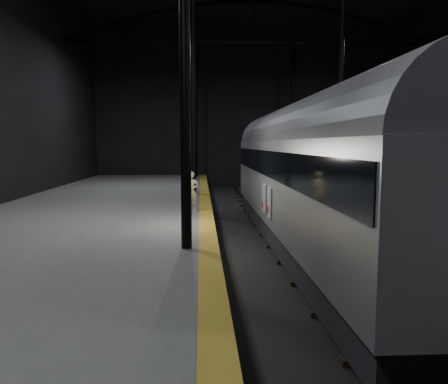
{
  "coord_description": "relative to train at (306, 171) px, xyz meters",
  "views": [
    {
      "loc": [
        -3.44,
        -14.6,
        3.56
      ],
      "look_at": [
        -2.69,
        -0.48,
        2.0
      ],
      "focal_mm": 35.0,
      "sensor_mm": 36.0,
      "label": 1
    }
  ],
  "objects": [
    {
      "name": "platform_left",
      "position": [
        -7.5,
        0.53,
        -2.2
      ],
      "size": [
        9.0,
        43.8,
        1.0
      ],
      "primitive_type": "cube",
      "color": "#4D4D4B",
      "rests_on": "ground"
    },
    {
      "name": "train",
      "position": [
        0.0,
        0.0,
        0.0
      ],
      "size": [
        2.71,
        18.08,
        4.83
      ],
      "color": "#A9ACB2",
      "rests_on": "ground"
    },
    {
      "name": "tactile_strip",
      "position": [
        -3.25,
        0.53,
        -1.69
      ],
      "size": [
        0.5,
        43.8,
        0.01
      ],
      "primitive_type": "cube",
      "color": "olive",
      "rests_on": "platform_left"
    },
    {
      "name": "ground",
      "position": [
        0.0,
        0.53,
        -2.7
      ],
      "size": [
        44.0,
        44.0,
        0.0
      ],
      "primitive_type": "plane",
      "color": "black",
      "rests_on": "ground"
    },
    {
      "name": "track",
      "position": [
        0.0,
        0.53,
        -2.63
      ],
      "size": [
        2.4,
        43.0,
        0.24
      ],
      "color": "#3F3328",
      "rests_on": "ground"
    },
    {
      "name": "woman",
      "position": [
        -3.8,
        2.52,
        -0.93
      ],
      "size": [
        0.63,
        0.5,
        1.52
      ],
      "primitive_type": "imported",
      "rotation": [
        0.0,
        0.0,
        -0.27
      ],
      "color": "tan",
      "rests_on": "platform_left"
    }
  ]
}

